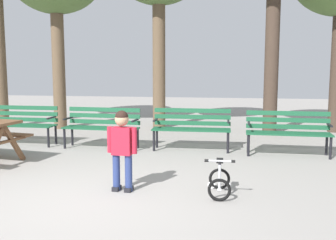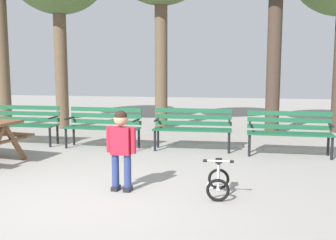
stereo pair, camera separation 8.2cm
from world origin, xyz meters
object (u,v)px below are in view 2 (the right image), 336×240
object	(u,v)px
child_standing	(121,144)
kids_bicycle	(218,181)
park_bench_left	(103,124)
park_bench_right	(193,125)
park_bench_far_left	(24,121)
park_bench_far_right	(289,129)

from	to	relation	value
child_standing	kids_bicycle	bearing A→B (deg)	1.59
park_bench_left	park_bench_right	world-z (taller)	same
park_bench_far_left	kids_bicycle	xyz separation A→B (m)	(4.48, -2.91, -0.31)
park_bench_far_right	kids_bicycle	distance (m)	2.99
park_bench_left	park_bench_far_right	bearing A→B (deg)	-1.41
park_bench_right	park_bench_far_right	xyz separation A→B (m)	(1.90, -0.21, 0.00)
park_bench_far_left	park_bench_left	xyz separation A→B (m)	(1.90, -0.11, 0.00)
park_bench_right	child_standing	size ratio (longest dim) A/B	1.43
park_bench_far_left	park_bench_far_right	xyz separation A→B (m)	(5.70, -0.20, 0.00)
child_standing	park_bench_right	bearing A→B (deg)	77.51
child_standing	kids_bicycle	xyz separation A→B (m)	(1.33, 0.04, -0.47)
park_bench_left	park_bench_far_right	xyz separation A→B (m)	(3.80, -0.09, 0.00)
park_bench_left	child_standing	world-z (taller)	child_standing
park_bench_far_left	child_standing	world-z (taller)	child_standing
park_bench_left	park_bench_right	bearing A→B (deg)	3.41
park_bench_far_left	park_bench_far_right	world-z (taller)	same
park_bench_left	kids_bicycle	xyz separation A→B (m)	(2.57, -2.80, -0.31)
park_bench_right	park_bench_far_right	world-z (taller)	same
park_bench_far_right	child_standing	size ratio (longest dim) A/B	1.43
park_bench_far_left	child_standing	bearing A→B (deg)	-43.16
kids_bicycle	child_standing	bearing A→B (deg)	-178.41
park_bench_left	child_standing	distance (m)	3.10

